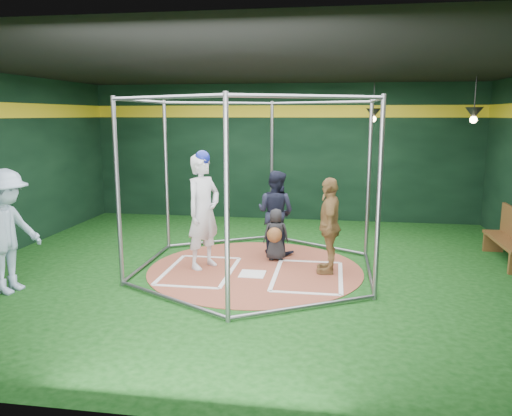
% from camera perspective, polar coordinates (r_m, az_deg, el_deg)
% --- Properties ---
extents(room_shell, '(10.10, 9.10, 3.53)m').
position_cam_1_polar(room_shell, '(8.58, -0.10, 4.18)').
color(room_shell, '#0B330B').
rests_on(room_shell, ground).
extents(clay_disc, '(3.80, 3.80, 0.01)m').
position_cam_1_polar(clay_disc, '(8.94, -0.10, -7.02)').
color(clay_disc, brown).
rests_on(clay_disc, ground).
extents(home_plate, '(0.43, 0.43, 0.01)m').
position_cam_1_polar(home_plate, '(8.66, -0.42, -7.54)').
color(home_plate, white).
rests_on(home_plate, clay_disc).
extents(batter_box_left, '(1.17, 1.77, 0.01)m').
position_cam_1_polar(batter_box_left, '(8.90, -6.46, -7.11)').
color(batter_box_left, white).
rests_on(batter_box_left, clay_disc).
extents(batter_box_right, '(1.17, 1.77, 0.01)m').
position_cam_1_polar(batter_box_right, '(8.61, 5.95, -7.71)').
color(batter_box_right, white).
rests_on(batter_box_right, clay_disc).
extents(batting_cage, '(4.05, 4.67, 3.00)m').
position_cam_1_polar(batting_cage, '(8.61, -0.10, 2.50)').
color(batting_cage, gray).
rests_on(batting_cage, ground).
extents(pendant_lamp_near, '(0.34, 0.34, 0.90)m').
position_cam_1_polar(pendant_lamp_near, '(12.05, 13.26, 10.46)').
color(pendant_lamp_near, black).
rests_on(pendant_lamp_near, room_shell).
extents(pendant_lamp_far, '(0.34, 0.34, 0.90)m').
position_cam_1_polar(pendant_lamp_far, '(10.75, 23.64, 9.88)').
color(pendant_lamp_far, black).
rests_on(pendant_lamp_far, room_shell).
extents(batter_figure, '(0.79, 0.88, 2.10)m').
position_cam_1_polar(batter_figure, '(8.86, -6.03, -0.28)').
color(batter_figure, silver).
rests_on(batter_figure, clay_disc).
extents(visitor_leopard, '(0.41, 0.97, 1.66)m').
position_cam_1_polar(visitor_leopard, '(8.67, 8.37, -1.98)').
color(visitor_leopard, tan).
rests_on(visitor_leopard, clay_disc).
extents(catcher_figure, '(0.53, 0.59, 0.98)m').
position_cam_1_polar(catcher_figure, '(9.36, 2.28, -3.04)').
color(catcher_figure, black).
rests_on(catcher_figure, clay_disc).
extents(umpire, '(0.98, 0.89, 1.64)m').
position_cam_1_polar(umpire, '(9.79, 2.24, -0.48)').
color(umpire, black).
rests_on(umpire, clay_disc).
extents(bystander_blue, '(0.92, 1.35, 1.92)m').
position_cam_1_polar(bystander_blue, '(8.52, -26.61, -2.42)').
color(bystander_blue, '#9BB4CD').
rests_on(bystander_blue, ground).
extents(dugout_bench, '(0.40, 1.71, 0.99)m').
position_cam_1_polar(dugout_bench, '(10.39, 27.19, -2.85)').
color(dugout_bench, brown).
rests_on(dugout_bench, ground).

